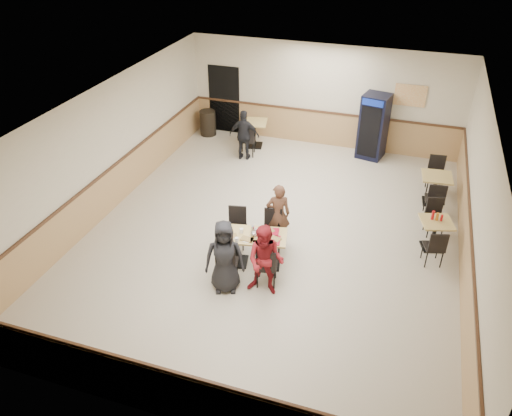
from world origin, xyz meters
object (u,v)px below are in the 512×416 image
(diner_man_opposite, at_px, (278,214))
(trash_bin, at_px, (208,123))
(diner_woman_right, at_px, (266,261))
(lone_diner, at_px, (244,135))
(side_table_far, at_px, (435,185))
(pepsi_cooler, at_px, (373,126))
(back_table, at_px, (254,130))
(side_table_near, at_px, (435,230))
(diner_woman_left, at_px, (225,257))
(main_table, at_px, (253,245))

(diner_man_opposite, xyz_separation_m, trash_bin, (-3.69, 4.86, -0.32))
(diner_woman_right, xyz_separation_m, trash_bin, (-3.92, 6.47, -0.35))
(lone_diner, relative_size, side_table_far, 1.89)
(pepsi_cooler, bearing_deg, back_table, -161.70)
(back_table, bearing_deg, side_table_near, -34.96)
(diner_woman_right, distance_m, lone_diner, 5.70)
(side_table_near, bearing_deg, side_table_far, 91.20)
(back_table, relative_size, pepsi_cooler, 0.47)
(side_table_far, bearing_deg, lone_diner, 170.77)
(diner_woman_left, height_order, back_table, diner_woman_left)
(diner_woman_right, distance_m, diner_man_opposite, 1.64)
(side_table_near, xyz_separation_m, side_table_far, (-0.04, 1.94, 0.05))
(lone_diner, bearing_deg, back_table, -96.57)
(lone_diner, relative_size, trash_bin, 1.85)
(diner_man_opposite, height_order, back_table, diner_man_opposite)
(diner_woman_right, bearing_deg, diner_man_opposite, 96.32)
(main_table, distance_m, lone_diner, 4.85)
(side_table_far, height_order, pepsi_cooler, pepsi_cooler)
(diner_woman_right, relative_size, trash_bin, 1.89)
(main_table, relative_size, pepsi_cooler, 0.78)
(back_table, bearing_deg, side_table_far, -18.42)
(main_table, relative_size, diner_woman_left, 0.95)
(back_table, bearing_deg, trash_bin, 168.05)
(diner_woman_right, height_order, back_table, diner_woman_right)
(lone_diner, xyz_separation_m, trash_bin, (-1.65, 1.24, -0.33))
(diner_woman_left, height_order, pepsi_cooler, pepsi_cooler)
(diner_woman_right, xyz_separation_m, pepsi_cooler, (1.15, 6.52, 0.19))
(diner_woman_right, bearing_deg, trash_bin, 119.48)
(lone_diner, height_order, side_table_far, lone_diner)
(side_table_far, bearing_deg, trash_bin, 163.10)
(side_table_near, distance_m, side_table_far, 1.94)
(side_table_near, relative_size, trash_bin, 1.02)
(diner_man_opposite, bearing_deg, diner_woman_right, 77.01)
(trash_bin, bearing_deg, diner_woman_right, -58.83)
(side_table_near, xyz_separation_m, back_table, (-5.25, 3.67, 0.07))
(lone_diner, height_order, pepsi_cooler, pepsi_cooler)
(main_table, height_order, lone_diner, lone_diner)
(diner_woman_right, bearing_deg, main_table, 122.07)
(lone_diner, bearing_deg, diner_woman_right, 106.81)
(main_table, relative_size, diner_woman_right, 0.98)
(lone_diner, relative_size, back_table, 1.68)
(main_table, xyz_separation_m, trash_bin, (-3.43, 5.74, -0.09))
(lone_diner, bearing_deg, side_table_near, 145.50)
(side_table_far, bearing_deg, diner_woman_left, -129.19)
(diner_woman_left, bearing_deg, diner_woman_right, -8.84)
(side_table_far, relative_size, trash_bin, 0.98)
(main_table, bearing_deg, lone_diner, 100.11)
(pepsi_cooler, height_order, trash_bin, pepsi_cooler)
(pepsi_cooler, bearing_deg, diner_woman_right, -88.25)
(lone_diner, bearing_deg, side_table_far, 164.20)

